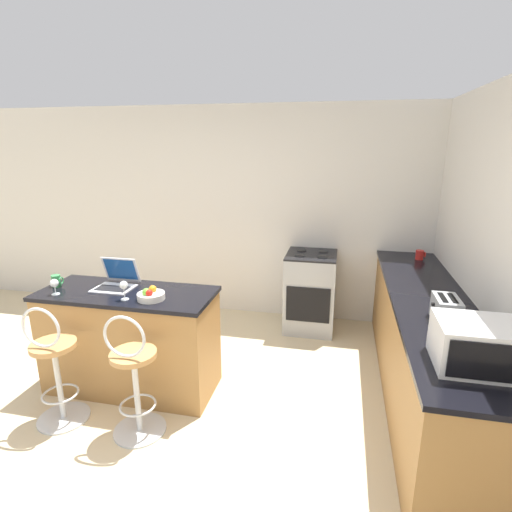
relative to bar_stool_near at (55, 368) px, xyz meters
name	(u,v)px	position (x,y,z in m)	size (l,w,h in m)	color
ground_plane	(147,437)	(0.75, -0.04, -0.47)	(20.00, 20.00, 0.00)	beige
wall_back	(232,213)	(0.75, 2.47, 0.83)	(12.00, 0.06, 2.60)	silver
breakfast_bar	(131,340)	(0.34, 0.55, -0.01)	(1.51, 0.62, 0.92)	#9E703D
counter_right	(425,348)	(2.86, 0.95, -0.01)	(0.64, 3.01, 0.92)	#9E703D
bar_stool_near	(55,368)	(0.00, 0.00, 0.00)	(0.40, 0.40, 1.01)	silver
bar_stool_far	(134,378)	(0.67, 0.00, 0.00)	(0.40, 0.40, 1.01)	silver
laptop	(117,280)	(0.19, 0.65, 0.51)	(0.33, 0.32, 0.25)	silver
microwave	(478,345)	(2.89, -0.11, 0.58)	(0.46, 0.38, 0.27)	white
toaster	(446,310)	(2.86, 0.47, 0.54)	(0.18, 0.27, 0.19)	#9EA3A8
stove_range	(310,291)	(1.79, 2.12, -0.01)	(0.57, 0.61, 0.93)	#9EA3A8
fruit_bowl	(151,295)	(0.63, 0.43, 0.49)	(0.22, 0.22, 0.11)	silver
mug_green	(57,281)	(-0.33, 0.54, 0.50)	(0.09, 0.08, 0.10)	#338447
mug_red	(420,255)	(2.97, 2.14, 0.50)	(0.10, 0.08, 0.10)	red
wine_glass_short	(54,284)	(-0.21, 0.37, 0.54)	(0.07, 0.07, 0.13)	silver
wine_glass_tall	(124,286)	(0.42, 0.39, 0.57)	(0.07, 0.07, 0.16)	silver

